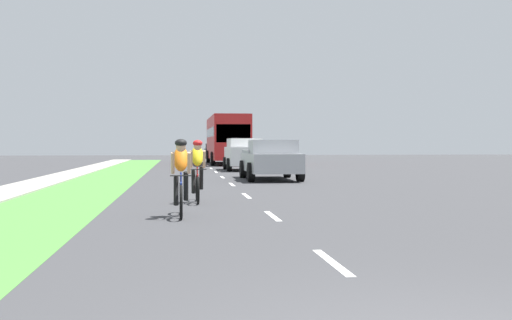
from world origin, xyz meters
TOP-DOWN VIEW (x-y plane):
  - ground_plane at (0.00, 20.00)m, footprint 120.00×120.00m
  - grass_verge at (-4.95, 20.00)m, footprint 2.74×70.00m
  - sidewalk_concrete at (-7.12, 20.00)m, footprint 1.61×70.00m
  - lane_markings_center at (0.00, 24.00)m, footprint 0.12×52.71m
  - cyclist_lead at (-1.86, 8.80)m, footprint 0.42×1.72m
  - cyclist_trailing at (-1.44, 11.92)m, footprint 0.42×1.72m
  - pickup_silver at (1.85, 21.79)m, footprint 2.22×5.10m
  - suv_white at (1.70, 31.22)m, footprint 2.15×4.70m
  - bus_red at (1.61, 42.95)m, footprint 2.78×11.60m
  - sedan_black at (1.58, 61.28)m, footprint 1.98×4.30m

SIDE VIEW (x-z plane):
  - ground_plane at x=0.00m, z-range 0.00..0.00m
  - grass_verge at x=-4.95m, z-range 0.00..0.01m
  - lane_markings_center at x=0.00m, z-range 0.00..0.01m
  - sidewalk_concrete at x=-7.12m, z-range -0.05..0.06m
  - sedan_black at x=1.58m, z-range 0.01..1.53m
  - cyclist_lead at x=-1.86m, z-range 0.02..1.60m
  - cyclist_trailing at x=-1.44m, z-range 0.02..1.60m
  - pickup_silver at x=1.85m, z-range 0.01..1.65m
  - suv_white at x=1.70m, z-range 0.05..1.84m
  - bus_red at x=1.61m, z-range 0.24..3.72m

